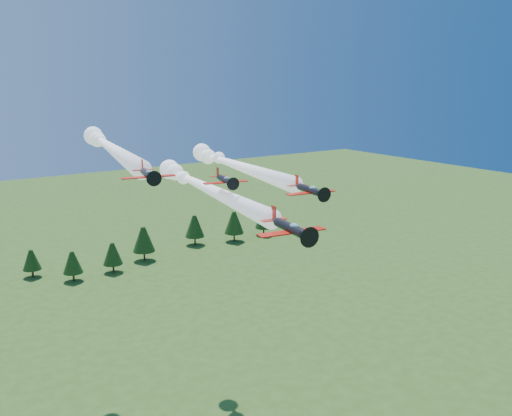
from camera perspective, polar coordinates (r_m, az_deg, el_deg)
plane_lead at (r=92.30m, az=-5.36°, el=2.21°), size 13.37×53.07×3.70m
plane_left at (r=100.42m, az=-14.56°, el=6.03°), size 15.49×55.41×3.70m
plane_right at (r=104.43m, az=-2.30°, el=4.42°), size 12.23×48.52×3.70m
plane_slot at (r=81.54m, az=-3.12°, el=2.81°), size 6.57×7.22×2.29m
treeline at (r=189.17m, az=-16.98°, el=-4.08°), size 176.93×19.73×11.64m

